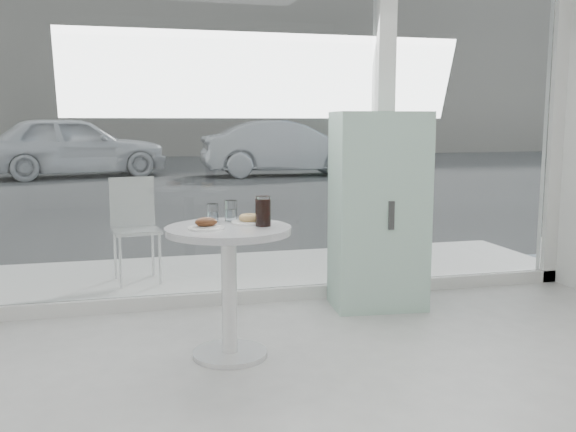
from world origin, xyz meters
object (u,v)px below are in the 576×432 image
object	(u,v)px
patio_chair	(135,222)
plate_donut	(250,220)
car_silver	(286,148)
car_white	(73,146)
water_tumbler_b	(231,212)
cola_glass	(263,212)
plate_fritter	(207,224)
water_tumbler_a	(213,214)
mint_cabinet	(379,211)
main_table	(229,264)

from	to	relation	value
patio_chair	plate_donut	distance (m)	1.86
car_silver	car_white	bearing A→B (deg)	82.56
plate_donut	water_tumbler_b	size ratio (longest dim) A/B	1.75
water_tumbler_b	cola_glass	bearing A→B (deg)	-57.85
car_white	plate_fritter	xyz separation A→B (m)	(1.57, -13.13, 0.03)
car_white	water_tumbler_b	world-z (taller)	car_white
water_tumbler_a	cola_glass	distance (m)	0.34
plate_fritter	water_tumbler_a	size ratio (longest dim) A/B	1.88
water_tumbler_a	water_tumbler_b	distance (m)	0.12
plate_fritter	water_tumbler_a	xyz separation A→B (m)	(0.07, 0.24, 0.02)
cola_glass	mint_cabinet	bearing A→B (deg)	36.48
plate_donut	water_tumbler_a	xyz separation A→B (m)	(-0.20, 0.10, 0.03)
mint_cabinet	plate_donut	world-z (taller)	mint_cabinet
car_white	cola_glass	size ratio (longest dim) A/B	26.03
plate_fritter	plate_donut	xyz separation A→B (m)	(0.27, 0.14, -0.01)
patio_chair	water_tumbler_a	bearing A→B (deg)	-83.12
car_silver	plate_donut	xyz separation A→B (m)	(-3.34, -12.11, 0.09)
mint_cabinet	patio_chair	bearing A→B (deg)	153.38
water_tumbler_b	cola_glass	world-z (taller)	cola_glass
main_table	car_white	distance (m)	13.19
car_silver	plate_fritter	world-z (taller)	car_silver
car_silver	water_tumbler_b	bearing A→B (deg)	166.20
main_table	car_white	xyz separation A→B (m)	(-1.70, 13.08, 0.21)
water_tumbler_b	plate_fritter	bearing A→B (deg)	-124.95
car_silver	mint_cabinet	bearing A→B (deg)	171.05
main_table	mint_cabinet	xyz separation A→B (m)	(1.23, 0.74, 0.17)
mint_cabinet	water_tumbler_b	bearing A→B (deg)	-150.14
car_silver	cola_glass	world-z (taller)	car_silver
plate_donut	cola_glass	bearing A→B (deg)	-64.32
patio_chair	car_silver	bearing A→B (deg)	61.38
car_silver	plate_fritter	size ratio (longest dim) A/B	20.40
car_white	plate_fritter	world-z (taller)	car_white
main_table	mint_cabinet	world-z (taller)	mint_cabinet
car_white	cola_glass	distance (m)	13.24
car_silver	plate_fritter	bearing A→B (deg)	165.74
car_white	water_tumbler_b	xyz separation A→B (m)	(1.76, -12.87, 0.06)
patio_chair	water_tumbler_a	world-z (taller)	patio_chair
main_table	water_tumbler_a	size ratio (longest dim) A/B	6.99
plate_fritter	cola_glass	world-z (taller)	cola_glass
car_white	water_tumbler_b	distance (m)	12.99
water_tumbler_b	patio_chair	bearing A→B (deg)	108.44
main_table	plate_fritter	size ratio (longest dim) A/B	3.72
patio_chair	cola_glass	size ratio (longest dim) A/B	4.98
mint_cabinet	patio_chair	world-z (taller)	mint_cabinet
plate_donut	mint_cabinet	bearing A→B (deg)	30.70
water_tumbler_a	car_silver	bearing A→B (deg)	73.58
cola_glass	plate_fritter	bearing A→B (deg)	-175.73
patio_chair	car_white	world-z (taller)	car_white
water_tumbler_a	cola_glass	bearing A→B (deg)	-39.47
car_white	cola_glass	xyz separation A→B (m)	(1.90, -13.10, 0.09)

